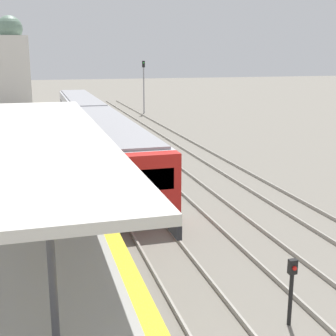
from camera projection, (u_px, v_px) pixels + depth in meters
name	position (u px, v px, depth m)	size (l,w,h in m)	color
platform_canopy	(41.00, 134.00, 15.51)	(4.00, 18.61, 3.09)	beige
person_on_platform	(75.00, 183.00, 16.91)	(0.40, 0.40, 1.66)	#2D2D33
train_near	(93.00, 125.00, 32.10)	(2.63, 31.89, 2.95)	red
signal_post_near	(291.00, 285.00, 11.11)	(0.20, 0.21, 1.71)	black
signal_mast_far	(144.00, 81.00, 51.36)	(0.28, 0.29, 5.69)	gray
distant_domed_building	(12.00, 66.00, 54.81)	(4.00, 4.00, 10.74)	silver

